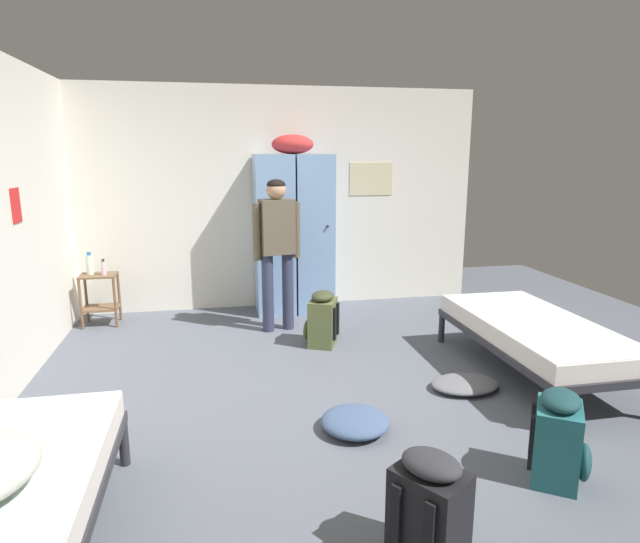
{
  "coord_description": "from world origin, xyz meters",
  "views": [
    {
      "loc": [
        -0.8,
        -3.77,
        1.86
      ],
      "look_at": [
        0.0,
        0.27,
        0.95
      ],
      "focal_mm": 30.08,
      "sensor_mm": 36.0,
      "label": 1
    }
  ],
  "objects_px": {
    "person_traveler": "(277,241)",
    "lotion_bottle": "(104,268)",
    "shelf_unit": "(100,294)",
    "clothes_pile_grey": "(465,384)",
    "water_bottle": "(90,264)",
    "backpack_olive": "(322,320)",
    "bed_right": "(534,332)",
    "backpack_teal": "(559,439)",
    "locker_bank": "(294,231)",
    "clothes_pile_denim": "(355,421)",
    "backpack_black": "(430,510)"
  },
  "relations": [
    {
      "from": "locker_bank",
      "to": "clothes_pile_denim",
      "type": "height_order",
      "value": "locker_bank"
    },
    {
      "from": "bed_right",
      "to": "lotion_bottle",
      "type": "relative_size",
      "value": 10.83
    },
    {
      "from": "lotion_bottle",
      "to": "backpack_teal",
      "type": "bearing_deg",
      "value": -49.05
    },
    {
      "from": "shelf_unit",
      "to": "lotion_bottle",
      "type": "height_order",
      "value": "lotion_bottle"
    },
    {
      "from": "backpack_teal",
      "to": "clothes_pile_grey",
      "type": "height_order",
      "value": "backpack_teal"
    },
    {
      "from": "locker_bank",
      "to": "backpack_olive",
      "type": "relative_size",
      "value": 3.76
    },
    {
      "from": "locker_bank",
      "to": "backpack_olive",
      "type": "distance_m",
      "value": 1.44
    },
    {
      "from": "shelf_unit",
      "to": "clothes_pile_grey",
      "type": "height_order",
      "value": "shelf_unit"
    },
    {
      "from": "locker_bank",
      "to": "person_traveler",
      "type": "bearing_deg",
      "value": -111.82
    },
    {
      "from": "bed_right",
      "to": "backpack_olive",
      "type": "distance_m",
      "value": 1.95
    },
    {
      "from": "bed_right",
      "to": "backpack_black",
      "type": "height_order",
      "value": "backpack_black"
    },
    {
      "from": "locker_bank",
      "to": "lotion_bottle",
      "type": "height_order",
      "value": "locker_bank"
    },
    {
      "from": "lotion_bottle",
      "to": "clothes_pile_grey",
      "type": "bearing_deg",
      "value": -36.49
    },
    {
      "from": "shelf_unit",
      "to": "water_bottle",
      "type": "distance_m",
      "value": 0.35
    },
    {
      "from": "water_bottle",
      "to": "clothes_pile_denim",
      "type": "bearing_deg",
      "value": -51.68
    },
    {
      "from": "locker_bank",
      "to": "bed_right",
      "type": "height_order",
      "value": "locker_bank"
    },
    {
      "from": "water_bottle",
      "to": "backpack_olive",
      "type": "height_order",
      "value": "water_bottle"
    },
    {
      "from": "clothes_pile_grey",
      "to": "person_traveler",
      "type": "bearing_deg",
      "value": 125.8
    },
    {
      "from": "person_traveler",
      "to": "backpack_olive",
      "type": "relative_size",
      "value": 2.92
    },
    {
      "from": "backpack_olive",
      "to": "clothes_pile_grey",
      "type": "xyz_separation_m",
      "value": [
        0.93,
        -1.24,
        -0.21
      ]
    },
    {
      "from": "person_traveler",
      "to": "lotion_bottle",
      "type": "bearing_deg",
      "value": 164.18
    },
    {
      "from": "person_traveler",
      "to": "water_bottle",
      "type": "relative_size",
      "value": 6.46
    },
    {
      "from": "backpack_olive",
      "to": "clothes_pile_denim",
      "type": "height_order",
      "value": "backpack_olive"
    },
    {
      "from": "locker_bank",
      "to": "person_traveler",
      "type": "relative_size",
      "value": 1.29
    },
    {
      "from": "shelf_unit",
      "to": "lotion_bottle",
      "type": "bearing_deg",
      "value": -29.74
    },
    {
      "from": "bed_right",
      "to": "locker_bank",
      "type": "bearing_deg",
      "value": 126.31
    },
    {
      "from": "backpack_black",
      "to": "bed_right",
      "type": "bearing_deg",
      "value": 47.37
    },
    {
      "from": "backpack_teal",
      "to": "shelf_unit",
      "type": "bearing_deg",
      "value": 131.27
    },
    {
      "from": "clothes_pile_denim",
      "to": "backpack_teal",
      "type": "bearing_deg",
      "value": -38.13
    },
    {
      "from": "bed_right",
      "to": "clothes_pile_grey",
      "type": "bearing_deg",
      "value": -166.66
    },
    {
      "from": "backpack_black",
      "to": "backpack_teal",
      "type": "height_order",
      "value": "same"
    },
    {
      "from": "locker_bank",
      "to": "bed_right",
      "type": "xyz_separation_m",
      "value": [
        1.71,
        -2.32,
        -0.59
      ]
    },
    {
      "from": "lotion_bottle",
      "to": "clothes_pile_denim",
      "type": "bearing_deg",
      "value": -53.01
    },
    {
      "from": "clothes_pile_grey",
      "to": "clothes_pile_denim",
      "type": "xyz_separation_m",
      "value": [
        -1.04,
        -0.46,
        0.02
      ]
    },
    {
      "from": "backpack_teal",
      "to": "clothes_pile_grey",
      "type": "bearing_deg",
      "value": 88.19
    },
    {
      "from": "backpack_black",
      "to": "backpack_olive",
      "type": "height_order",
      "value": "same"
    },
    {
      "from": "bed_right",
      "to": "backpack_teal",
      "type": "xyz_separation_m",
      "value": [
        -0.73,
        -1.41,
        -0.12
      ]
    },
    {
      "from": "person_traveler",
      "to": "lotion_bottle",
      "type": "distance_m",
      "value": 1.93
    },
    {
      "from": "clothes_pile_grey",
      "to": "clothes_pile_denim",
      "type": "height_order",
      "value": "clothes_pile_denim"
    },
    {
      "from": "shelf_unit",
      "to": "lotion_bottle",
      "type": "relative_size",
      "value": 3.25
    },
    {
      "from": "backpack_olive",
      "to": "clothes_pile_denim",
      "type": "distance_m",
      "value": 1.71
    },
    {
      "from": "bed_right",
      "to": "person_traveler",
      "type": "distance_m",
      "value": 2.63
    },
    {
      "from": "locker_bank",
      "to": "clothes_pile_grey",
      "type": "relative_size",
      "value": 3.76
    },
    {
      "from": "locker_bank",
      "to": "shelf_unit",
      "type": "xyz_separation_m",
      "value": [
        -2.18,
        -0.14,
        -0.62
      ]
    },
    {
      "from": "lotion_bottle",
      "to": "backpack_black",
      "type": "bearing_deg",
      "value": -62.11
    },
    {
      "from": "clothes_pile_denim",
      "to": "person_traveler",
      "type": "bearing_deg",
      "value": 96.45
    },
    {
      "from": "water_bottle",
      "to": "clothes_pile_denim",
      "type": "xyz_separation_m",
      "value": [
        2.23,
        -2.83,
        -0.62
      ]
    },
    {
      "from": "locker_bank",
      "to": "backpack_teal",
      "type": "distance_m",
      "value": 3.92
    },
    {
      "from": "lotion_bottle",
      "to": "clothes_pile_denim",
      "type": "relative_size",
      "value": 0.37
    },
    {
      "from": "backpack_black",
      "to": "clothes_pile_grey",
      "type": "distance_m",
      "value": 1.97
    }
  ]
}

